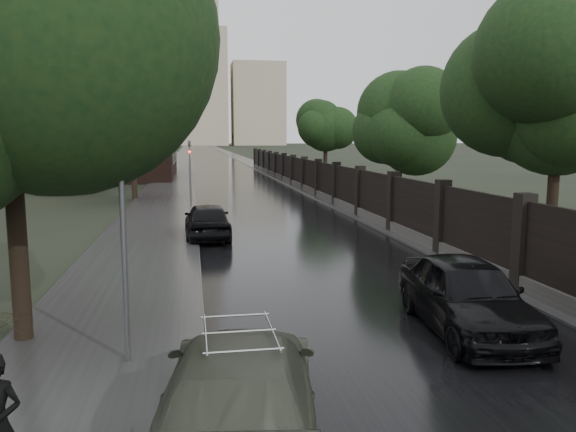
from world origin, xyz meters
The scene contains 17 objects.
ground centered at (0.00, 0.00, 0.00)m, with size 800.00×800.00×0.00m, color black.
road centered at (0.00, 190.00, 0.01)m, with size 8.00×420.00×0.02m, color black.
sidewalk_left centered at (-6.00, 190.00, 0.08)m, with size 4.00×420.00×0.16m, color #2D2D2D.
verge_right centered at (5.50, 190.00, 0.04)m, with size 3.00×420.00×0.08m, color #2D2D2D.
fence_right centered at (4.60, 32.01, 1.01)m, with size 0.45×75.72×2.70m.
tree_left_near centered at (-7.60, 3.00, 6.42)m, with size 5.44×5.44×9.16m.
tree_left_far centered at (-8.00, 30.00, 5.24)m, with size 4.25×4.25×7.39m.
tree_right_a centered at (7.50, 8.00, 4.95)m, with size 4.08×4.08×7.01m.
tree_right_b centered at (7.50, 22.00, 4.95)m, with size 4.08×4.08×7.01m.
tree_right_c centered at (7.50, 40.00, 4.95)m, with size 4.08×4.08×7.01m.
lamp_post centered at (-5.40, 1.50, 2.67)m, with size 0.25×0.12×5.11m.
traffic_light centered at (-4.30, 24.99, 2.40)m, with size 0.16×0.32×4.00m.
brick_building centered at (-18.00, 52.00, 10.00)m, with size 24.00×18.00×20.00m, color black.
stalinist_tower centered at (0.00, 300.00, 38.38)m, with size 92.00×30.00×159.00m.
volga_sedan centered at (-3.60, -1.32, 0.76)m, with size 2.13×5.24×1.52m, color #464B3C.
hatchback_left centered at (-3.60, 14.59, 0.77)m, with size 1.81×4.51×1.54m, color black.
car_right_near centered at (1.60, 2.29, 0.82)m, with size 1.94×4.81×1.64m, color black.
Camera 1 is at (-4.18, -8.62, 4.17)m, focal length 35.00 mm.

